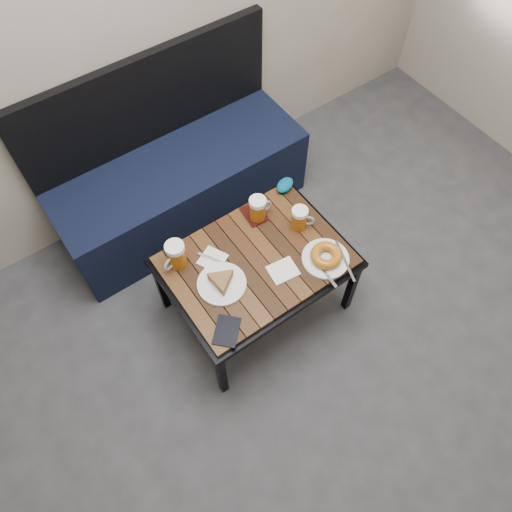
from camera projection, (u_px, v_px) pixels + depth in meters
ground at (384, 465)px, 2.26m from camera, size 4.00×4.00×0.00m
room_shell at (403, 94)px, 0.99m from camera, size 4.00×4.00×4.00m
bench at (179, 181)px, 2.79m from camera, size 1.40×0.50×0.95m
cafe_table at (256, 264)px, 2.32m from camera, size 0.84×0.62×0.47m
beer_mug_left at (176, 255)px, 2.22m from camera, size 0.13×0.11×0.14m
beer_mug_centre at (258, 209)px, 2.36m from camera, size 0.12×0.08×0.13m
beer_mug_right at (300, 218)px, 2.33m from camera, size 0.11×0.10×0.12m
plate_pie at (222, 282)px, 2.20m from camera, size 0.22×0.22×0.06m
plate_bagel at (326, 257)px, 2.26m from camera, size 0.22×0.28×0.06m
napkin_left at (213, 259)px, 2.28m from camera, size 0.15×0.15×0.01m
napkin_right at (283, 271)px, 2.25m from camera, size 0.14×0.12×0.01m
passport_navy at (227, 331)px, 2.10m from camera, size 0.17×0.17×0.01m
passport_burgundy at (254, 214)px, 2.42m from camera, size 0.11×0.14×0.01m
knit_pouch at (285, 185)px, 2.49m from camera, size 0.12×0.10×0.05m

